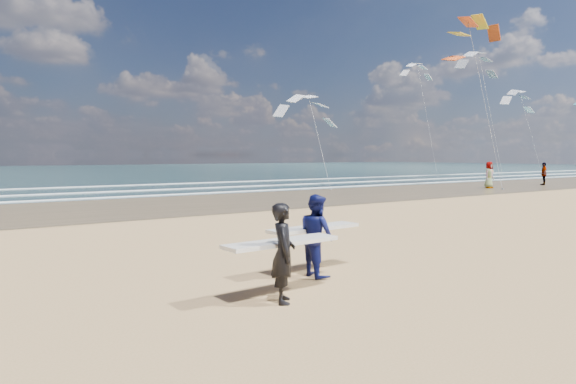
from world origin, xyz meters
TOP-DOWN VIEW (x-y plane):
  - wet_sand_strip at (20.00, 18.00)m, footprint 220.00×12.00m
  - ocean at (20.00, 72.00)m, footprint 220.00×100.00m
  - foam_breakers at (20.00, 28.10)m, footprint 220.00×11.70m
  - surfer_near at (-1.13, 0.03)m, footprint 2.23×1.04m
  - surfer_far at (0.46, 1.18)m, footprint 2.24×1.15m
  - beachgoer_0 at (28.12, 16.01)m, footprint 1.04×0.75m
  - beachgoer_1 at (35.19, 15.76)m, footprint 1.14×1.03m
  - kite_0 at (28.09, 16.97)m, footprint 6.68×4.83m
  - kite_1 at (17.87, 23.88)m, footprint 5.66×4.72m
  - kite_2 at (42.24, 25.98)m, footprint 6.28×4.79m
  - kite_4 at (56.86, 30.19)m, footprint 6.37×4.80m
  - kite_5 at (37.82, 30.41)m, footprint 4.53×4.60m

SIDE VIEW (x-z plane):
  - wet_sand_strip at x=20.00m, z-range 0.00..0.01m
  - ocean at x=20.00m, z-range 0.00..0.02m
  - foam_breakers at x=20.00m, z-range 0.02..0.08m
  - surfer_far at x=0.46m, z-range 0.01..1.69m
  - surfer_near at x=-1.13m, z-range 0.02..1.70m
  - beachgoer_1 at x=35.19m, z-range 0.00..1.87m
  - beachgoer_0 at x=28.12m, z-range 0.00..1.98m
  - kite_1 at x=17.87m, z-range 0.43..8.55m
  - kite_4 at x=56.86m, z-range 0.83..12.80m
  - kite_5 at x=37.82m, z-range 0.19..13.64m
  - kite_0 at x=28.09m, z-range 1.04..15.07m
  - kite_2 at x=42.24m, z-range 0.88..15.53m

